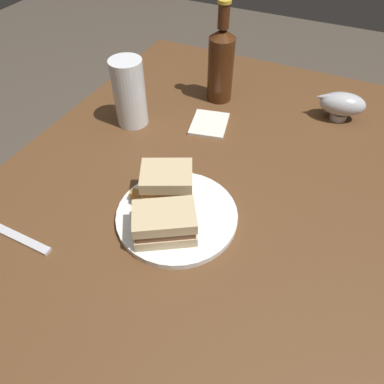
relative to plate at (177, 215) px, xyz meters
name	(u,v)px	position (x,y,z in m)	size (l,w,h in m)	color
ground_plane	(200,325)	(0.10, -0.02, -0.71)	(6.00, 6.00, 0.00)	#4C4238
dining_table	(202,273)	(0.10, -0.02, -0.36)	(1.24, 0.91, 0.71)	brown
plate	(177,215)	(0.00, 0.00, 0.00)	(0.24, 0.24, 0.01)	white
sandwich_half_left	(167,184)	(0.04, 0.04, 0.04)	(0.12, 0.13, 0.07)	#CCB284
sandwich_half_right	(165,223)	(-0.05, 0.00, 0.04)	(0.12, 0.14, 0.06)	#CCB284
potato_wedge_front	(164,220)	(-0.03, 0.01, 0.01)	(0.06, 0.02, 0.02)	#B77F33
potato_wedge_middle	(143,196)	(0.00, 0.08, 0.02)	(0.05, 0.02, 0.02)	#AD702D
potato_wedge_back	(159,227)	(-0.05, 0.01, 0.01)	(0.05, 0.02, 0.02)	gold
potato_wedge_left_edge	(146,208)	(-0.02, 0.06, 0.02)	(0.05, 0.02, 0.02)	gold
potato_wedge_right_edge	(147,209)	(-0.02, 0.05, 0.02)	(0.05, 0.02, 0.02)	gold
pint_glass	(130,97)	(0.24, 0.25, 0.07)	(0.08, 0.08, 0.17)	white
gravy_boat	(342,104)	(0.49, -0.23, 0.04)	(0.09, 0.13, 0.07)	#B7B7BC
cider_bottle	(221,63)	(0.45, 0.09, 0.10)	(0.07, 0.07, 0.26)	#47230F
napkin	(209,124)	(0.32, 0.07, 0.00)	(0.11, 0.09, 0.01)	silver
fork	(12,235)	(-0.17, 0.26, 0.00)	(0.18, 0.02, 0.01)	silver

